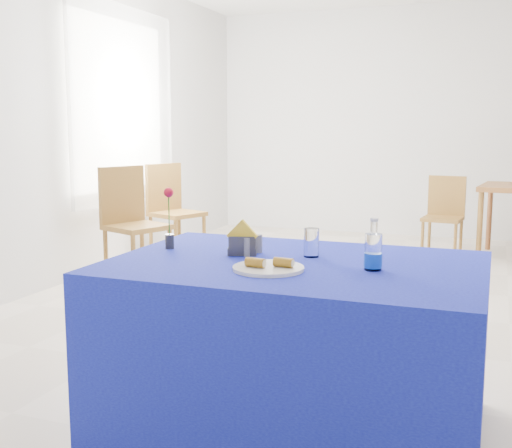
{
  "coord_description": "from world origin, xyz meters",
  "views": [
    {
      "loc": [
        0.98,
        -4.6,
        1.34
      ],
      "look_at": [
        0.0,
        -2.01,
        0.92
      ],
      "focal_mm": 45.0,
      "sensor_mm": 36.0,
      "label": 1
    }
  ],
  "objects_px": {
    "plate": "(268,268)",
    "chair_win_b": "(171,205)",
    "water_bottle": "(373,253)",
    "chair_win_a": "(130,216)",
    "blue_table": "(294,345)",
    "chair_bg_left": "(444,211)"
  },
  "relations": [
    {
      "from": "plate",
      "to": "chair_bg_left",
      "type": "height_order",
      "value": "chair_bg_left"
    },
    {
      "from": "blue_table",
      "to": "chair_win_b",
      "type": "height_order",
      "value": "chair_win_b"
    },
    {
      "from": "water_bottle",
      "to": "plate",
      "type": "bearing_deg",
      "value": -158.89
    },
    {
      "from": "water_bottle",
      "to": "chair_bg_left",
      "type": "xyz_separation_m",
      "value": [
        -0.04,
        4.22,
        -0.34
      ]
    },
    {
      "from": "chair_win_a",
      "to": "plate",
      "type": "bearing_deg",
      "value": -116.25
    },
    {
      "from": "chair_win_a",
      "to": "chair_win_b",
      "type": "height_order",
      "value": "chair_win_a"
    },
    {
      "from": "water_bottle",
      "to": "chair_win_b",
      "type": "distance_m",
      "value": 4.05
    },
    {
      "from": "blue_table",
      "to": "chair_win_a",
      "type": "height_order",
      "value": "chair_win_a"
    },
    {
      "from": "plate",
      "to": "water_bottle",
      "type": "height_order",
      "value": "water_bottle"
    },
    {
      "from": "blue_table",
      "to": "chair_win_b",
      "type": "distance_m",
      "value": 3.8
    },
    {
      "from": "chair_bg_left",
      "to": "chair_win_a",
      "type": "bearing_deg",
      "value": -133.16
    },
    {
      "from": "water_bottle",
      "to": "chair_win_b",
      "type": "bearing_deg",
      "value": 129.96
    },
    {
      "from": "blue_table",
      "to": "chair_win_a",
      "type": "relative_size",
      "value": 1.59
    },
    {
      "from": "blue_table",
      "to": "chair_bg_left",
      "type": "height_order",
      "value": "chair_bg_left"
    },
    {
      "from": "plate",
      "to": "blue_table",
      "type": "xyz_separation_m",
      "value": [
        0.05,
        0.2,
        -0.39
      ]
    },
    {
      "from": "blue_table",
      "to": "chair_win_a",
      "type": "distance_m",
      "value": 3.0
    },
    {
      "from": "plate",
      "to": "chair_win_b",
      "type": "xyz_separation_m",
      "value": [
        -2.2,
        3.25,
        -0.2
      ]
    },
    {
      "from": "water_bottle",
      "to": "chair_win_b",
      "type": "relative_size",
      "value": 0.22
    },
    {
      "from": "plate",
      "to": "chair_bg_left",
      "type": "distance_m",
      "value": 4.4
    },
    {
      "from": "plate",
      "to": "blue_table",
      "type": "height_order",
      "value": "plate"
    },
    {
      "from": "chair_bg_left",
      "to": "chair_win_b",
      "type": "bearing_deg",
      "value": -149.98
    },
    {
      "from": "water_bottle",
      "to": "chair_win_b",
      "type": "xyz_separation_m",
      "value": [
        -2.6,
        3.1,
        -0.27
      ]
    }
  ]
}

